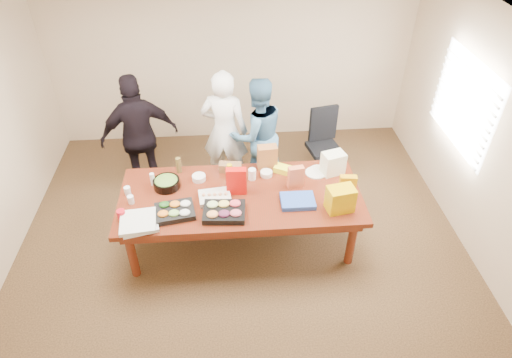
{
  "coord_description": "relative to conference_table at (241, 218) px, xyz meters",
  "views": [
    {
      "loc": [
        -0.12,
        -3.93,
        4.06
      ],
      "look_at": [
        0.19,
        0.1,
        0.89
      ],
      "focal_mm": 31.14,
      "sensor_mm": 36.0,
      "label": 1
    }
  ],
  "objects": [
    {
      "name": "salad_bowl",
      "position": [
        -0.86,
        0.21,
        0.43
      ],
      "size": [
        0.35,
        0.35,
        0.1
      ],
      "primitive_type": "cylinder",
      "rotation": [
        0.0,
        0.0,
        0.11
      ],
      "color": "black",
      "rests_on": "conference_table"
    },
    {
      "name": "window_panel",
      "position": [
        2.72,
        0.6,
        1.12
      ],
      "size": [
        0.03,
        1.4,
        1.1
      ],
      "primitive_type": "cube",
      "color": "white",
      "rests_on": "wall_right"
    },
    {
      "name": "chip_bag_red",
      "position": [
        -0.04,
        0.04,
        0.54
      ],
      "size": [
        0.24,
        0.11,
        0.34
      ],
      "primitive_type": "cube",
      "rotation": [
        0.0,
        0.0,
        -0.06
      ],
      "color": "red",
      "rests_on": "conference_table"
    },
    {
      "name": "conference_table",
      "position": [
        0.0,
        0.0,
        0.0
      ],
      "size": [
        2.8,
        1.2,
        0.75
      ],
      "primitive_type": "cube",
      "color": "#4C1C0F",
      "rests_on": "floor"
    },
    {
      "name": "mustard_bottle",
      "position": [
        -0.11,
        0.35,
        0.46
      ],
      "size": [
        0.07,
        0.07,
        0.18
      ],
      "primitive_type": "cylinder",
      "rotation": [
        0.0,
        0.0,
        -0.19
      ],
      "color": "#E6C005",
      "rests_on": "conference_table"
    },
    {
      "name": "dip_bowl_b",
      "position": [
        -0.49,
        0.31,
        0.41
      ],
      "size": [
        0.19,
        0.19,
        0.06
      ],
      "primitive_type": "cylinder",
      "rotation": [
        0.0,
        0.0,
        -0.17
      ],
      "color": "white",
      "rests_on": "conference_table"
    },
    {
      "name": "dip_bowl_a",
      "position": [
        0.33,
        0.34,
        0.4
      ],
      "size": [
        0.15,
        0.15,
        0.06
      ],
      "primitive_type": "cylinder",
      "rotation": [
        0.0,
        0.0,
        0.03
      ],
      "color": "white",
      "rests_on": "conference_table"
    },
    {
      "name": "window_blinds",
      "position": [
        2.68,
        0.6,
        1.12
      ],
      "size": [
        0.04,
        1.36,
        1.0
      ],
      "primitive_type": "cube",
      "color": "beige",
      "rests_on": "wall_right"
    },
    {
      "name": "pizza_box_upper",
      "position": [
        -1.11,
        -0.44,
        0.44
      ],
      "size": [
        0.41,
        0.41,
        0.04
      ],
      "primitive_type": "cube",
      "rotation": [
        0.0,
        0.0,
        0.1
      ],
      "color": "silver",
      "rests_on": "pizza_box_lower"
    },
    {
      "name": "ranch_bottle",
      "position": [
        -1.03,
        0.26,
        0.46
      ],
      "size": [
        0.06,
        0.06,
        0.16
      ],
      "primitive_type": "cylinder",
      "rotation": [
        0.0,
        0.0,
        -0.1
      ],
      "color": "white",
      "rests_on": "conference_table"
    },
    {
      "name": "clear_cup_a",
      "position": [
        -1.24,
        -0.06,
        0.42
      ],
      "size": [
        0.07,
        0.07,
        0.1
      ],
      "primitive_type": "cylinder",
      "rotation": [
        0.0,
        0.0,
        0.02
      ],
      "color": "silver",
      "rests_on": "conference_table"
    },
    {
      "name": "pizza_box_lower",
      "position": [
        -1.1,
        -0.41,
        0.4
      ],
      "size": [
        0.45,
        0.45,
        0.04
      ],
      "primitive_type": "cube",
      "rotation": [
        0.0,
        0.0,
        0.23
      ],
      "color": "silver",
      "rests_on": "conference_table"
    },
    {
      "name": "plate_b",
      "position": [
        0.94,
        0.34,
        0.38
      ],
      "size": [
        0.26,
        0.26,
        0.02
      ],
      "primitive_type": "cylinder",
      "rotation": [
        0.0,
        0.0,
        0.0
      ],
      "color": "white",
      "rests_on": "conference_table"
    },
    {
      "name": "grocery_bag_yellow",
      "position": [
        1.08,
        -0.33,
        0.52
      ],
      "size": [
        0.32,
        0.25,
        0.29
      ],
      "primitive_type": "cube",
      "rotation": [
        0.0,
        0.0,
        0.18
      ],
      "color": "#DEAF00",
      "rests_on": "conference_table"
    },
    {
      "name": "bread_loaf",
      "position": [
        -0.1,
        0.46,
        0.43
      ],
      "size": [
        0.29,
        0.16,
        0.11
      ],
      "primitive_type": "cube",
      "rotation": [
        0.0,
        0.0,
        -0.16
      ],
      "color": "brown",
      "rests_on": "conference_table"
    },
    {
      "name": "chip_bag_blue",
      "position": [
        0.64,
        -0.2,
        0.4
      ],
      "size": [
        0.38,
        0.29,
        0.06
      ],
      "primitive_type": "cube",
      "rotation": [
        0.0,
        0.0,
        -0.01
      ],
      "color": "#274BAD",
      "rests_on": "conference_table"
    },
    {
      "name": "mayo_jar",
      "position": [
        0.15,
        0.28,
        0.45
      ],
      "size": [
        0.11,
        0.11,
        0.14
      ],
      "primitive_type": "cylinder",
      "rotation": [
        0.0,
        0.0,
        0.23
      ],
      "color": "white",
      "rests_on": "conference_table"
    },
    {
      "name": "wall_right",
      "position": [
        2.75,
        0.0,
        0.98
      ],
      "size": [
        0.04,
        5.0,
        2.7
      ],
      "primitive_type": "cube",
      "color": "beige",
      "rests_on": "floor"
    },
    {
      "name": "red_cup",
      "position": [
        -1.3,
        -0.31,
        0.43
      ],
      "size": [
        0.09,
        0.09,
        0.12
      ],
      "primitive_type": "cylinder",
      "rotation": [
        0.0,
        0.0,
        0.05
      ],
      "color": "red",
      "rests_on": "conference_table"
    },
    {
      "name": "person_left",
      "position": [
        -1.28,
        1.17,
        0.49
      ],
      "size": [
        1.1,
        0.69,
        1.74
      ],
      "primitive_type": "imported",
      "rotation": [
        0.0,
        0.0,
        3.42
      ],
      "color": "black",
      "rests_on": "floor"
    },
    {
      "name": "floor",
      "position": [
        0.0,
        0.0,
        -0.39
      ],
      "size": [
        5.5,
        5.0,
        0.02
      ],
      "primitive_type": "cube",
      "color": "#47301E",
      "rests_on": "ground"
    },
    {
      "name": "veggie_tray",
      "position": [
        -0.73,
        -0.27,
        0.41
      ],
      "size": [
        0.47,
        0.4,
        0.06
      ],
      "primitive_type": "cube",
      "rotation": [
        0.0,
        0.0,
        0.18
      ],
      "color": "black",
      "rests_on": "conference_table"
    },
    {
      "name": "person_center",
      "position": [
        -0.15,
        1.19,
        0.5
      ],
      "size": [
        0.72,
        0.56,
        1.75
      ],
      "primitive_type": "imported",
      "rotation": [
        0.0,
        0.0,
        2.9
      ],
      "color": "white",
      "rests_on": "floor"
    },
    {
      "name": "plate_a",
      "position": [
        0.99,
        0.36,
        0.38
      ],
      "size": [
        0.27,
        0.27,
        0.02
      ],
      "primitive_type": "cylinder",
      "rotation": [
        0.0,
        0.0,
        -0.03
      ],
      "color": "white",
      "rests_on": "conference_table"
    },
    {
      "name": "office_chair",
      "position": [
        1.26,
        1.3,
        0.11
      ],
      "size": [
        0.59,
        0.59,
        0.98
      ],
      "primitive_type": "cube",
      "rotation": [
        0.0,
        0.0,
        0.21
      ],
      "color": "black",
      "rests_on": "floor"
    },
    {
      "name": "clear_cup_b",
      "position": [
        -1.3,
        0.1,
        0.43
      ],
      "size": [
        0.09,
        0.09,
        0.1
      ],
      "primitive_type": "cylinder",
      "rotation": [
        0.0,
        0.0,
        -0.3
      ],
      "color": "white",
      "rests_on": "conference_table"
    },
    {
      "name": "dressing_bottle",
      "position": [
        -0.73,
        0.49,
        0.48
      ],
      "size": [
        0.07,
        0.07,
        0.21
      ],
      "primitive_type": "cylinder",
      "rotation": [
        0.0,
        0.0,
        0.09
      ],
      "color": "brown",
      "rests_on": "conference_table"
    },
    {
      "name": "chip_bag_yellow",
      "position": [
        1.21,
        -0.12,
        0.52
      ],
      "size": [
        0.2,
        0.1,
        0.28
      ],
      "primitive_type": "cube",
      "rotation": [
        0.0,
        0.0,
        -0.12
      ],
      "color": "#D59406",
      "rests_on": "conference_table"
    },
    {
      "name": "fruit_tray",
      "position": [
        -0.19,
        -0.32,
        0.41
      ],
      "size": [
        0.48,
        0.39,
        0.07
      ],
      "primitive_type": "cube",
      "rotation": [
        0.0,
        0.0,
        -0.08
      ],
      "color": "black",
      "rests_on": "conference_table"
    },
    {
      "name": "kraft_bag",
      "position": [
        0.36,
        0.5,
        0.53
      ],
      "size": [
        0.25,
        0.15,
        0.31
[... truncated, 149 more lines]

